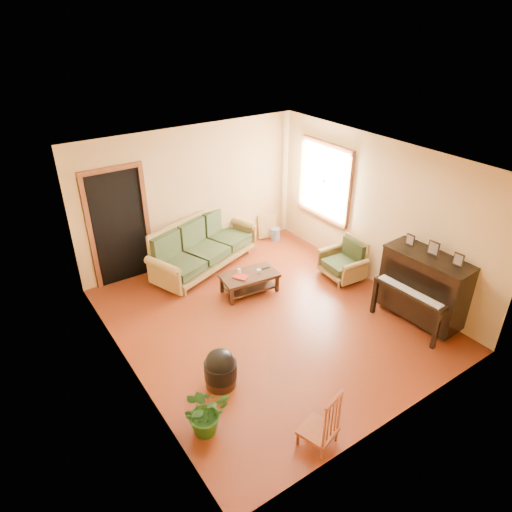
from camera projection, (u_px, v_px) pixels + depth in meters
floor at (269, 318)px, 7.36m from camera, size 5.00×5.00×0.00m
doorway at (119, 228)px, 7.94m from camera, size 1.08×0.16×2.05m
window at (325, 181)px, 8.66m from camera, size 0.12×1.36×1.46m
sofa at (205, 246)px, 8.53m from camera, size 2.43×1.65×0.96m
coffee_table at (249, 283)px, 7.96m from camera, size 1.03×0.64×0.36m
armchair at (342, 260)px, 8.27m from camera, size 0.76×0.80×0.75m
piano at (424, 288)px, 7.07m from camera, size 0.85×1.36×1.16m
footstool at (221, 372)px, 5.99m from camera, size 0.57×0.57×0.42m
red_chair at (319, 418)px, 5.08m from camera, size 0.48×0.50×0.80m
leaning_frame at (267, 226)px, 9.76m from camera, size 0.43×0.18×0.56m
ceramic_crock at (275, 234)px, 9.77m from camera, size 0.25×0.25×0.25m
potted_plant at (206, 411)px, 5.29m from camera, size 0.59×0.53×0.62m
book at (238, 279)px, 7.71m from camera, size 0.28×0.31×0.02m
candle at (239, 272)px, 7.85m from camera, size 0.07×0.07×0.11m
glass_jar at (259, 271)px, 7.92m from camera, size 0.11×0.11×0.05m
remote at (265, 268)px, 8.05m from camera, size 0.16×0.06×0.02m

